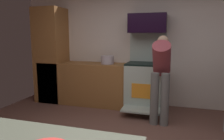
# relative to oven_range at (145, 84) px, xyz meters

# --- Properties ---
(wall_back) EXTENTS (5.20, 0.12, 2.60)m
(wall_back) POSITION_rel_oven_range_xyz_m (-0.26, 0.37, 0.79)
(wall_back) COLOR silver
(wall_back) RESTS_ON ground
(lower_cabinet_run) EXTENTS (2.40, 0.60, 0.90)m
(lower_cabinet_run) POSITION_rel_oven_range_xyz_m (-1.16, 0.01, -0.06)
(lower_cabinet_run) COLOR #905C30
(lower_cabinet_run) RESTS_ON ground
(cabinet_column) EXTENTS (0.60, 0.60, 2.10)m
(cabinet_column) POSITION_rel_oven_range_xyz_m (-2.16, 0.01, 0.54)
(cabinet_column) COLOR #905C30
(cabinet_column) RESTS_ON ground
(oven_range) EXTENTS (0.76, 1.00, 1.55)m
(oven_range) POSITION_rel_oven_range_xyz_m (0.00, 0.00, 0.00)
(oven_range) COLOR #AEBEB5
(oven_range) RESTS_ON ground
(microwave) EXTENTS (0.74, 0.38, 0.37)m
(microwave) POSITION_rel_oven_range_xyz_m (0.00, 0.09, 1.22)
(microwave) COLOR black
(microwave) RESTS_ON oven_range
(person_cook) EXTENTS (0.31, 0.61, 1.49)m
(person_cook) POSITION_rel_oven_range_xyz_m (0.33, -0.62, 0.37)
(person_cook) COLOR slate
(person_cook) RESTS_ON ground
(stock_pot) EXTENTS (0.28, 0.28, 0.17)m
(stock_pot) POSITION_rel_oven_range_xyz_m (-0.81, 0.01, 0.47)
(stock_pot) COLOR #BAB0C1
(stock_pot) RESTS_ON lower_cabinet_run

